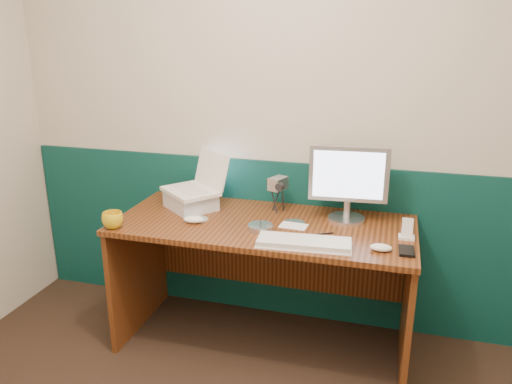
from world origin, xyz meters
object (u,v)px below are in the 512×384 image
(monitor, at_px, (348,184))
(keyboard, at_px, (304,243))
(mug, at_px, (113,220))
(laptop, at_px, (189,171))
(desk, at_px, (263,285))
(camcorder, at_px, (278,194))

(monitor, xyz_separation_m, keyboard, (-0.16, -0.40, -0.20))
(keyboard, relative_size, mug, 4.08)
(monitor, relative_size, keyboard, 0.93)
(laptop, height_order, mug, laptop)
(desk, height_order, mug, mug)
(mug, xyz_separation_m, camcorder, (0.77, 0.48, 0.06))
(monitor, xyz_separation_m, camcorder, (-0.39, 0.03, -0.10))
(desk, bearing_deg, mug, -158.82)
(mug, bearing_deg, desk, 21.18)
(keyboard, distance_m, camcorder, 0.50)
(laptop, distance_m, mug, 0.51)
(monitor, height_order, camcorder, monitor)
(monitor, distance_m, keyboard, 0.47)
(desk, bearing_deg, laptop, 167.06)
(keyboard, bearing_deg, monitor, 63.67)
(monitor, distance_m, mug, 1.26)
(desk, bearing_deg, camcorder, 80.53)
(desk, distance_m, monitor, 0.74)
(keyboard, height_order, camcorder, camcorder)
(desk, distance_m, mug, 0.90)
(camcorder, bearing_deg, mug, -126.50)
(mug, height_order, camcorder, camcorder)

